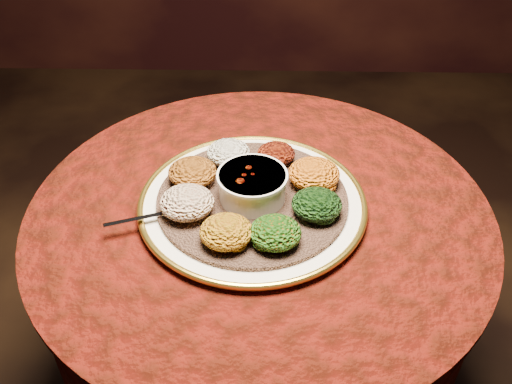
{
  "coord_description": "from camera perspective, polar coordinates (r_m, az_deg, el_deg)",
  "views": [
    {
      "loc": [
        0.01,
        -0.88,
        1.51
      ],
      "look_at": [
        -0.01,
        0.02,
        0.76
      ],
      "focal_mm": 40.0,
      "sensor_mm": 36.0,
      "label": 1
    }
  ],
  "objects": [
    {
      "name": "platter",
      "position": [
        1.17,
        -0.36,
        -1.12
      ],
      "size": [
        0.58,
        0.58,
        0.02
      ],
      "rotation": [
        0.0,
        0.0,
        -0.37
      ],
      "color": "white",
      "rests_on": "table"
    },
    {
      "name": "portion_gomen",
      "position": [
        1.11,
        6.09,
        -1.24
      ],
      "size": [
        0.1,
        0.09,
        0.05
      ],
      "primitive_type": "ellipsoid",
      "color": "black",
      "rests_on": "injera"
    },
    {
      "name": "table",
      "position": [
        1.3,
        0.31,
        -7.59
      ],
      "size": [
        0.96,
        0.96,
        0.73
      ],
      "color": "black",
      "rests_on": "ground"
    },
    {
      "name": "portion_shiro",
      "position": [
        1.19,
        -6.37,
        1.97
      ],
      "size": [
        0.1,
        0.1,
        0.05
      ],
      "primitive_type": "ellipsoid",
      "color": "#8B4910",
      "rests_on": "injera"
    },
    {
      "name": "portion_ayib",
      "position": [
        1.25,
        -2.78,
        3.96
      ],
      "size": [
        0.09,
        0.09,
        0.05
      ],
      "primitive_type": "ellipsoid",
      "color": "silver",
      "rests_on": "injera"
    },
    {
      "name": "portion_kik",
      "position": [
        1.05,
        -2.99,
        -3.99
      ],
      "size": [
        0.1,
        0.09,
        0.05
      ],
      "primitive_type": "ellipsoid",
      "color": "#9D590D",
      "rests_on": "injera"
    },
    {
      "name": "portion_timatim",
      "position": [
        1.12,
        -6.91,
        -1.04
      ],
      "size": [
        0.11,
        0.1,
        0.05
      ],
      "primitive_type": "ellipsoid",
      "color": "maroon",
      "rests_on": "injera"
    },
    {
      "name": "spoon",
      "position": [
        1.13,
        -8.92,
        -2.05
      ],
      "size": [
        0.15,
        0.07,
        0.01
      ],
      "rotation": [
        0.0,
        0.0,
        -2.81
      ],
      "color": "silver",
      "rests_on": "injera"
    },
    {
      "name": "portion_kitfo",
      "position": [
        1.25,
        2.03,
        3.87
      ],
      "size": [
        0.08,
        0.08,
        0.04
      ],
      "primitive_type": "ellipsoid",
      "color": "black",
      "rests_on": "injera"
    },
    {
      "name": "injera",
      "position": [
        1.16,
        -0.37,
        -0.72
      ],
      "size": [
        0.48,
        0.48,
        0.01
      ],
      "primitive_type": "cylinder",
      "rotation": [
        0.0,
        0.0,
        -0.28
      ],
      "color": "brown",
      "rests_on": "platter"
    },
    {
      "name": "portion_tikil",
      "position": [
        1.18,
        5.82,
        1.82
      ],
      "size": [
        0.11,
        0.1,
        0.05
      ],
      "primitive_type": "ellipsoid",
      "color": "#B8660F",
      "rests_on": "injera"
    },
    {
      "name": "stew_bowl",
      "position": [
        1.14,
        -0.37,
        0.79
      ],
      "size": [
        0.14,
        0.14,
        0.06
      ],
      "color": "silver",
      "rests_on": "injera"
    },
    {
      "name": "portion_mixveg",
      "position": [
        1.05,
        1.94,
        -4.07
      ],
      "size": [
        0.1,
        0.09,
        0.05
      ],
      "primitive_type": "ellipsoid",
      "color": "#9C3E0A",
      "rests_on": "injera"
    }
  ]
}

